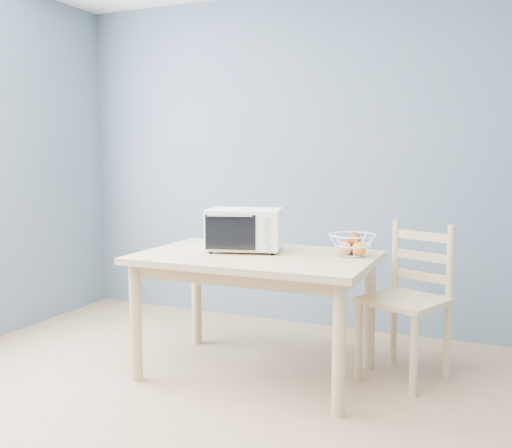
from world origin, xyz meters
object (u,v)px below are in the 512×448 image
at_px(toaster_oven, 241,229).
at_px(dining_table, 256,271).
at_px(fruit_basket, 352,244).
at_px(dining_chair, 408,303).

bearing_deg(toaster_oven, dining_table, -44.96).
bearing_deg(fruit_basket, toaster_oven, -172.01).
height_order(dining_table, toaster_oven, toaster_oven).
xyz_separation_m(dining_table, toaster_oven, (-0.13, 0.07, 0.24)).
relative_size(dining_table, fruit_basket, 3.82).
distance_m(toaster_oven, fruit_basket, 0.69).
distance_m(fruit_basket, dining_chair, 0.50).
bearing_deg(dining_table, dining_chair, 20.35).
relative_size(toaster_oven, fruit_basket, 1.40).
bearing_deg(fruit_basket, dining_chair, 25.73).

